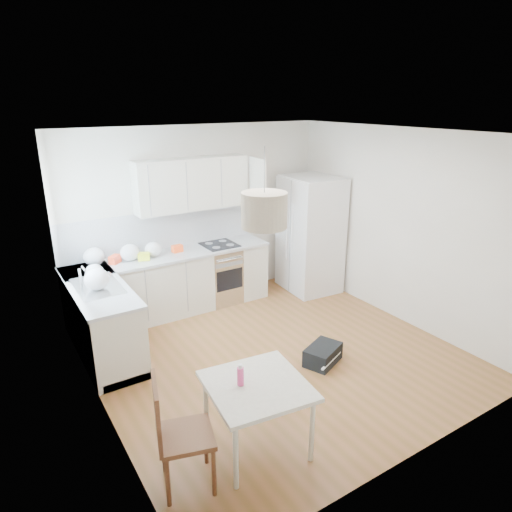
{
  "coord_description": "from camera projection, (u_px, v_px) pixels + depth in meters",
  "views": [
    {
      "loc": [
        -2.89,
        -4.13,
        3.06
      ],
      "look_at": [
        -0.02,
        0.4,
        1.19
      ],
      "focal_mm": 32.0,
      "sensor_mm": 36.0,
      "label": 1
    }
  ],
  "objects": [
    {
      "name": "grocery_bag_d",
      "position": [
        94.0,
        272.0,
        5.64
      ],
      "size": [
        0.22,
        0.19,
        0.2
      ],
      "primitive_type": "ellipsoid",
      "color": "white",
      "rests_on": "counter_back"
    },
    {
      "name": "backsplash_back",
      "position": [
        162.0,
        230.0,
        6.73
      ],
      "size": [
        3.0,
        0.01,
        0.58
      ],
      "primitive_type": "cube",
      "color": "silver",
      "rests_on": "wall_back"
    },
    {
      "name": "grocery_bag_b",
      "position": [
        130.0,
        252.0,
        6.29
      ],
      "size": [
        0.26,
        0.22,
        0.24
      ],
      "primitive_type": "ellipsoid",
      "color": "white",
      "rests_on": "counter_back"
    },
    {
      "name": "grocery_bag_a",
      "position": [
        94.0,
        257.0,
        6.11
      ],
      "size": [
        0.28,
        0.24,
        0.25
      ],
      "primitive_type": "ellipsoid",
      "color": "white",
      "rests_on": "counter_back"
    },
    {
      "name": "wall_left",
      "position": [
        91.0,
        291.0,
        4.26
      ],
      "size": [
        0.0,
        4.2,
        4.2
      ],
      "primitive_type": "plane",
      "rotation": [
        1.57,
        0.0,
        1.57
      ],
      "color": "beige",
      "rests_on": "floor"
    },
    {
      "name": "dining_chair",
      "position": [
        186.0,
        433.0,
        3.66
      ],
      "size": [
        0.53,
        0.53,
        1.02
      ],
      "primitive_type": null,
      "rotation": [
        0.0,
        0.0,
        -0.29
      ],
      "color": "#542919",
      "rests_on": "floor"
    },
    {
      "name": "drink_bottle",
      "position": [
        240.0,
        375.0,
        3.97
      ],
      "size": [
        0.07,
        0.07,
        0.21
      ],
      "primitive_type": "cylinder",
      "rotation": [
        0.0,
        0.0,
        -0.23
      ],
      "color": "#E94087",
      "rests_on": "dining_table"
    },
    {
      "name": "backsplash_left",
      "position": [
        68.0,
        267.0,
        5.26
      ],
      "size": [
        0.01,
        1.8,
        0.58
      ],
      "primitive_type": "cube",
      "color": "silver",
      "rests_on": "wall_left"
    },
    {
      "name": "grocery_bag_c",
      "position": [
        153.0,
        249.0,
        6.46
      ],
      "size": [
        0.24,
        0.2,
        0.22
      ],
      "primitive_type": "ellipsoid",
      "color": "white",
      "rests_on": "counter_back"
    },
    {
      "name": "range_oven",
      "position": [
        220.0,
        274.0,
        7.15
      ],
      "size": [
        0.5,
        0.61,
        0.88
      ],
      "primitive_type": null,
      "color": "silver",
      "rests_on": "floor"
    },
    {
      "name": "grocery_bag_e",
      "position": [
        97.0,
        279.0,
        5.33
      ],
      "size": [
        0.29,
        0.25,
        0.26
      ],
      "primitive_type": "ellipsoid",
      "color": "white",
      "rests_on": "counter_left"
    },
    {
      "name": "upper_cabinets",
      "position": [
        192.0,
        184.0,
        6.62
      ],
      "size": [
        1.7,
        0.32,
        0.75
      ],
      "primitive_type": "cube",
      "color": "beige",
      "rests_on": "wall_back"
    },
    {
      "name": "window_glassblock",
      "position": [
        63.0,
        223.0,
        5.05
      ],
      "size": [
        0.02,
        1.0,
        1.0
      ],
      "primitive_type": "cube",
      "color": "#BFE0F9",
      "rests_on": "wall_left"
    },
    {
      "name": "wall_back",
      "position": [
        198.0,
        215.0,
        6.99
      ],
      "size": [
        4.2,
        0.0,
        4.2
      ],
      "primitive_type": "plane",
      "rotation": [
        1.57,
        0.0,
        0.0
      ],
      "color": "beige",
      "rests_on": "floor"
    },
    {
      "name": "wall_right",
      "position": [
        399.0,
        227.0,
        6.38
      ],
      "size": [
        0.0,
        4.2,
        4.2
      ],
      "primitive_type": "plane",
      "rotation": [
        1.57,
        0.0,
        -1.57
      ],
      "color": "beige",
      "rests_on": "floor"
    },
    {
      "name": "floor",
      "position": [
        274.0,
        354.0,
        5.76
      ],
      "size": [
        4.2,
        4.2,
        0.0
      ],
      "primitive_type": "plane",
      "color": "brown",
      "rests_on": "ground"
    },
    {
      "name": "refrigerator",
      "position": [
        311.0,
        234.0,
        7.49
      ],
      "size": [
        0.96,
        1.01,
        1.88
      ],
      "primitive_type": null,
      "rotation": [
        0.0,
        0.0,
        -0.08
      ],
      "color": "white",
      "rests_on": "floor"
    },
    {
      "name": "ceiling",
      "position": [
        278.0,
        133.0,
        4.87
      ],
      "size": [
        4.2,
        4.2,
        0.0
      ],
      "primitive_type": "plane",
      "rotation": [
        3.14,
        0.0,
        0.0
      ],
      "color": "white",
      "rests_on": "wall_back"
    },
    {
      "name": "pendant_lamp",
      "position": [
        264.0,
        210.0,
        3.76
      ],
      "size": [
        0.44,
        0.44,
        0.3
      ],
      "primitive_type": "cylinder",
      "rotation": [
        0.0,
        0.0,
        -0.17
      ],
      "color": "#BAAA8F",
      "rests_on": "ceiling"
    },
    {
      "name": "counter_back",
      "position": [
        171.0,
        255.0,
        6.6
      ],
      "size": [
        3.02,
        0.64,
        0.04
      ],
      "primitive_type": "cube",
      "color": "#A9ACAE",
      "rests_on": "cabinets_back"
    },
    {
      "name": "counter_left",
      "position": [
        97.0,
        286.0,
        5.51
      ],
      "size": [
        0.64,
        1.82,
        0.04
      ],
      "primitive_type": "cube",
      "color": "#A9ACAE",
      "rests_on": "cabinets_left"
    },
    {
      "name": "snack_red",
      "position": [
        115.0,
        259.0,
        6.21
      ],
      "size": [
        0.19,
        0.18,
        0.11
      ],
      "primitive_type": "cube",
      "rotation": [
        0.0,
        0.0,
        0.68
      ],
      "color": "red",
      "rests_on": "counter_back"
    },
    {
      "name": "sink",
      "position": [
        98.0,
        287.0,
        5.47
      ],
      "size": [
        0.5,
        0.8,
        0.16
      ],
      "primitive_type": null,
      "color": "silver",
      "rests_on": "counter_left"
    },
    {
      "name": "snack_orange",
      "position": [
        177.0,
        249.0,
        6.67
      ],
      "size": [
        0.16,
        0.11,
        0.1
      ],
      "primitive_type": "cube",
      "rotation": [
        0.0,
        0.0,
        0.09
      ],
      "color": "#FE4A16",
      "rests_on": "counter_back"
    },
    {
      "name": "dining_table",
      "position": [
        257.0,
        391.0,
        4.04
      ],
      "size": [
        0.95,
        0.95,
        0.67
      ],
      "rotation": [
        0.0,
        0.0,
        -0.12
      ],
      "color": "#BEB4A2",
      "rests_on": "floor"
    },
    {
      "name": "cabinets_back",
      "position": [
        173.0,
        285.0,
        6.75
      ],
      "size": [
        3.0,
        0.6,
        0.88
      ],
      "primitive_type": "cube",
      "color": "beige",
      "rests_on": "floor"
    },
    {
      "name": "snack_yellow",
      "position": [
        144.0,
        256.0,
        6.33
      ],
      "size": [
        0.18,
        0.15,
        0.11
      ],
      "primitive_type": "cube",
      "rotation": [
        0.0,
        0.0,
        -0.38
      ],
      "color": "#F6FF28",
      "rests_on": "counter_back"
    },
    {
      "name": "cabinets_left",
      "position": [
        101.0,
        320.0,
        5.67
      ],
      "size": [
        0.6,
        1.8,
        0.88
      ],
      "primitive_type": "cube",
      "color": "beige",
      "rests_on": "floor"
    },
    {
      "name": "gym_bag",
      "position": [
        323.0,
        355.0,
        5.53
      ],
      "size": [
        0.56,
        0.47,
        0.22
      ],
      "primitive_type": "cube",
      "rotation": [
        0.0,
        0.0,
        0.4
      ],
      "color": "black",
      "rests_on": "floor"
    }
  ]
}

